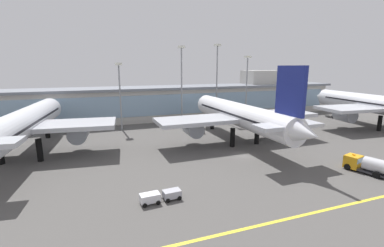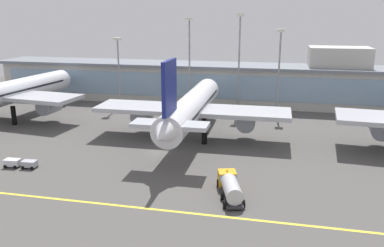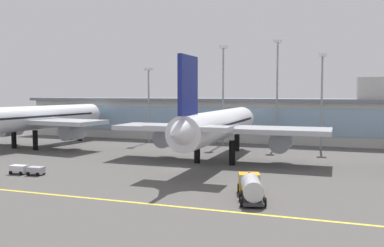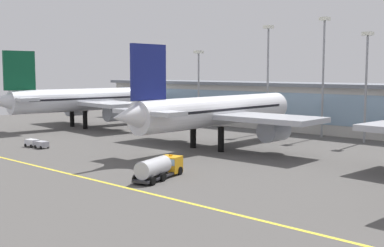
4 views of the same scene
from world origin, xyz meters
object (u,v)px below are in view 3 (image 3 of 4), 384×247
object	(u,v)px
apron_light_mast_west	(223,80)
apron_light_mast_centre	(277,78)
fuel_tanker_truck	(251,186)
apron_light_mast_far_east	(322,86)
airliner_near_left	(34,119)
baggage_tug_near	(27,170)
airliner_near_right	(219,126)
apron_light_mast_east	(149,92)

from	to	relation	value
apron_light_mast_west	apron_light_mast_centre	distance (m)	12.94
fuel_tanker_truck	apron_light_mast_far_east	distance (m)	51.88
apron_light_mast_west	apron_light_mast_centre	xyz separation A→B (m)	(12.83, 1.59, 0.55)
airliner_near_left	baggage_tug_near	bearing A→B (deg)	-135.71
apron_light_mast_far_east	airliner_near_left	bearing A→B (deg)	-162.30
apron_light_mast_centre	apron_light_mast_far_east	distance (m)	10.64
airliner_near_right	apron_light_mast_west	distance (m)	27.56
fuel_tanker_truck	apron_light_mast_far_east	bearing A→B (deg)	-22.28
apron_light_mast_west	apron_light_mast_east	distance (m)	19.33
apron_light_mast_far_east	fuel_tanker_truck	bearing A→B (deg)	-96.48
baggage_tug_near	apron_light_mast_far_east	world-z (taller)	apron_light_mast_far_east
airliner_near_left	apron_light_mast_far_east	bearing A→B (deg)	-65.96
fuel_tanker_truck	apron_light_mast_centre	size ratio (longest dim) A/B	0.37
airliner_near_right	fuel_tanker_truck	size ratio (longest dim) A/B	5.11
airliner_near_left	apron_light_mast_east	world-z (taller)	apron_light_mast_east
airliner_near_left	apron_light_mast_far_east	world-z (taller)	apron_light_mast_far_east
baggage_tug_near	airliner_near_left	bearing A→B (deg)	-55.87
fuel_tanker_truck	baggage_tug_near	size ratio (longest dim) A/B	1.65
fuel_tanker_truck	apron_light_mast_west	size ratio (longest dim) A/B	0.39
fuel_tanker_truck	apron_light_mast_centre	bearing A→B (deg)	-10.78
baggage_tug_near	apron_light_mast_centre	bearing A→B (deg)	-126.49
fuel_tanker_truck	apron_light_mast_east	bearing A→B (deg)	21.24
apron_light_mast_centre	apron_light_mast_far_east	xyz separation A→B (m)	(10.25, -2.03, -2.04)
baggage_tug_near	apron_light_mast_east	size ratio (longest dim) A/B	0.30
airliner_near_left	apron_light_mast_east	size ratio (longest dim) A/B	2.61
baggage_tug_near	apron_light_mast_centre	distance (m)	60.16
airliner_near_left	apron_light_mast_west	size ratio (longest dim) A/B	2.06
fuel_tanker_truck	apron_light_mast_far_east	world-z (taller)	apron_light_mast_far_east
apron_light_mast_far_east	apron_light_mast_west	bearing A→B (deg)	178.92
apron_light_mast_east	baggage_tug_near	bearing A→B (deg)	-89.44
fuel_tanker_truck	baggage_tug_near	distance (m)	36.09
airliner_near_right	apron_light_mast_west	size ratio (longest dim) A/B	1.98
airliner_near_right	apron_light_mast_centre	distance (m)	29.32
airliner_near_right	apron_light_mast_centre	size ratio (longest dim) A/B	1.90
apron_light_mast_centre	apron_light_mast_far_east	bearing A→B (deg)	-11.19
airliner_near_right	apron_light_mast_far_east	xyz separation A→B (m)	(16.92, 24.83, 7.63)
airliner_near_left	apron_light_mast_west	bearing A→B (deg)	-56.35
airliner_near_left	baggage_tug_near	distance (m)	34.66
baggage_tug_near	apron_light_mast_centre	size ratio (longest dim) A/B	0.23
apron_light_mast_west	apron_light_mast_centre	world-z (taller)	apron_light_mast_centre
airliner_near_left	apron_light_mast_centre	size ratio (longest dim) A/B	1.97
baggage_tug_near	apron_light_mast_far_east	size ratio (longest dim) A/B	0.26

